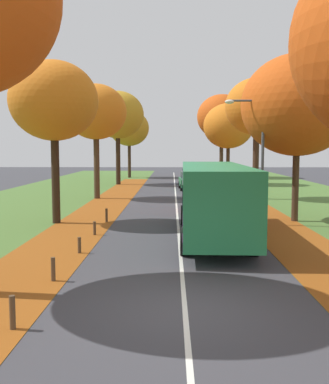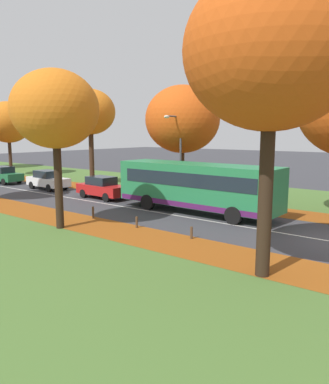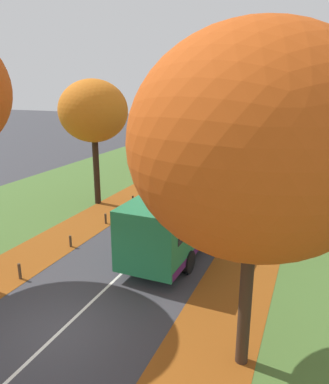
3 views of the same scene
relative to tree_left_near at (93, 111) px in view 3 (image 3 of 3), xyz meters
name	(u,v)px [view 3 (image 3 of 3)]	position (x,y,z in m)	size (l,w,h in m)	color
ground_plane	(62,330)	(5.99, -11.80, -5.92)	(160.00, 160.00, 0.00)	#38383D
grass_verge_left	(116,172)	(-3.21, 8.20, -5.91)	(12.00, 90.00, 0.01)	#476B2D
leaf_litter_left	(132,196)	(1.39, 2.20, -5.91)	(2.80, 60.00, 0.00)	#8C4714
leaf_litter_right	(267,213)	(10.59, 2.20, -5.91)	(2.80, 60.00, 0.00)	#8C4714
road_centre_line	(218,182)	(5.99, 8.20, -5.92)	(0.12, 80.00, 0.01)	silver
tree_left_near	(93,111)	(0.00, 0.00, 0.00)	(4.26, 4.26, 7.87)	black
tree_left_mid	(164,99)	(0.16, 11.07, 0.37)	(4.46, 4.46, 8.34)	#422D1E
tree_left_far	(206,88)	(0.18, 24.14, 1.15)	(5.31, 5.31, 9.49)	black
tree_left_distant	(228,93)	(0.28, 35.32, 0.33)	(5.02, 5.02, 8.53)	#382619
tree_right_nearest	(256,143)	(11.58, -11.03, 0.30)	(6.19, 6.19, 9.01)	#382619
tree_right_near	(298,119)	(11.91, 0.81, -0.12)	(5.59, 5.59, 8.32)	#422D1E
tree_right_mid	(306,96)	(11.79, 10.96, 0.72)	(4.54, 4.54, 8.73)	#382619
tree_right_far	(307,99)	(11.44, 24.37, 0.05)	(5.09, 5.09, 8.27)	#382619
tree_right_distant	(316,83)	(11.98, 35.57, 1.74)	(6.25, 6.25, 10.50)	#382619
bollard_second	(20,271)	(2.41, -9.74, -5.58)	(0.12, 0.12, 0.67)	#4C3823
bollard_third	(70,241)	(2.45, -6.40, -5.63)	(0.12, 0.12, 0.57)	#4C3823
bollard_fourth	(106,219)	(2.41, -3.07, -5.63)	(0.12, 0.12, 0.59)	#4C3823
bollard_fifth	(133,201)	(2.44, 0.26, -5.57)	(0.12, 0.12, 0.69)	#4C3823
streetlamp_right	(248,159)	(9.66, -0.40, -2.18)	(1.89, 0.28, 6.00)	#47474C
bus	(188,208)	(7.39, -3.43, -4.22)	(2.85, 10.46, 2.98)	#237A47
car_red_lead	(225,185)	(7.35, 4.79, -5.11)	(1.94, 4.28, 1.62)	#B21919
car_white_following	(247,165)	(7.59, 11.86, -5.11)	(1.88, 4.25, 1.62)	silver
car_green_third_in_line	(256,152)	(7.25, 18.53, -5.11)	(1.92, 4.27, 1.62)	#1E6038
car_blue_fourth_in_line	(268,142)	(7.53, 25.64, -5.11)	(1.80, 4.21, 1.62)	#233D9E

